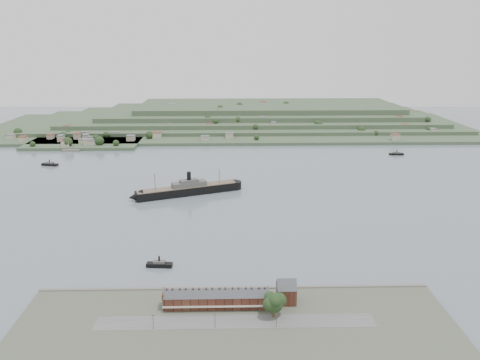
{
  "coord_description": "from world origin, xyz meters",
  "views": [
    {
      "loc": [
        -2.58,
        -385.3,
        137.29
      ],
      "look_at": [
        7.39,
        30.0,
        12.3
      ],
      "focal_mm": 35.0,
      "sensor_mm": 36.0,
      "label": 1
    }
  ],
  "objects_px": {
    "gabled_building": "(286,292)",
    "steamship": "(185,190)",
    "tugboat": "(159,264)",
    "fig_tree": "(274,302)",
    "terrace_row": "(216,299)"
  },
  "relations": [
    {
      "from": "steamship",
      "to": "terrace_row",
      "type": "bearing_deg",
      "value": -80.03
    },
    {
      "from": "gabled_building",
      "to": "steamship",
      "type": "xyz_separation_m",
      "value": [
        -71.35,
        188.54,
        -3.44
      ]
    },
    {
      "from": "steamship",
      "to": "fig_tree",
      "type": "distance_m",
      "value": 212.61
    },
    {
      "from": "steamship",
      "to": "tugboat",
      "type": "bearing_deg",
      "value": -91.24
    },
    {
      "from": "terrace_row",
      "to": "gabled_building",
      "type": "xyz_separation_m",
      "value": [
        37.5,
        4.02,
        1.34
      ]
    },
    {
      "from": "terrace_row",
      "to": "tugboat",
      "type": "distance_m",
      "value": 62.42
    },
    {
      "from": "tugboat",
      "to": "fig_tree",
      "type": "height_order",
      "value": "fig_tree"
    },
    {
      "from": "terrace_row",
      "to": "steamship",
      "type": "relative_size",
      "value": 0.54
    },
    {
      "from": "tugboat",
      "to": "fig_tree",
      "type": "bearing_deg",
      "value": -42.16
    },
    {
      "from": "tugboat",
      "to": "fig_tree",
      "type": "xyz_separation_m",
      "value": [
        66.62,
        -60.33,
        8.61
      ]
    },
    {
      "from": "gabled_building",
      "to": "steamship",
      "type": "height_order",
      "value": "steamship"
    },
    {
      "from": "terrace_row",
      "to": "fig_tree",
      "type": "height_order",
      "value": "fig_tree"
    },
    {
      "from": "steamship",
      "to": "gabled_building",
      "type": "bearing_deg",
      "value": -69.27
    },
    {
      "from": "gabled_building",
      "to": "tugboat",
      "type": "bearing_deg",
      "value": 148.26
    },
    {
      "from": "steamship",
      "to": "tugboat",
      "type": "xyz_separation_m",
      "value": [
        -3.09,
        -142.49,
        -2.96
      ]
    }
  ]
}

